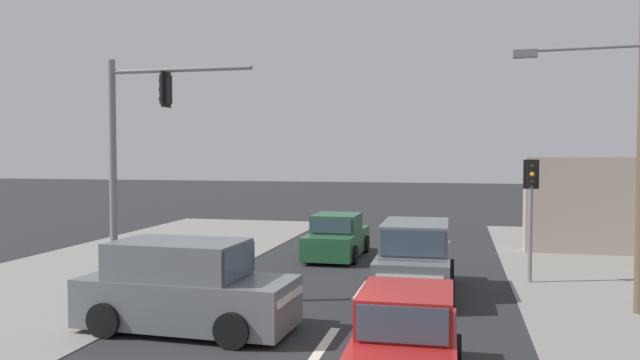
# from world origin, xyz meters

# --- Properties ---
(lane_dash_mid) EXTENTS (0.20, 2.40, 0.01)m
(lane_dash_mid) POSITION_xyz_m (0.00, 3.00, 0.00)
(lane_dash_mid) COLOR silver
(lane_dash_mid) RESTS_ON ground
(lane_dash_far) EXTENTS (0.20, 2.40, 0.01)m
(lane_dash_far) POSITION_xyz_m (0.00, 8.00, 0.00)
(lane_dash_far) COLOR silver
(lane_dash_far) RESTS_ON ground
(utility_pole_midground_right) EXTENTS (3.78, 0.55, 8.62)m
(utility_pole_midground_right) POSITION_xyz_m (6.53, 6.88, 4.66)
(utility_pole_midground_right) COLOR brown
(utility_pole_midground_right) RESTS_ON ground
(traffic_signal_mast) EXTENTS (3.69, 0.44, 6.00)m
(traffic_signal_mast) POSITION_xyz_m (-5.15, 4.97, 3.83)
(traffic_signal_mast) COLOR slate
(traffic_signal_mast) RESTS_ON ground
(pedestal_signal_far_median) EXTENTS (0.44, 0.30, 3.56)m
(pedestal_signal_far_median) POSITION_xyz_m (4.58, 9.97, 2.42)
(pedestal_signal_far_median) COLOR slate
(pedestal_signal_far_median) RESTS_ON ground
(suv_crossing_left) EXTENTS (2.10, 4.56, 1.90)m
(suv_crossing_left) POSITION_xyz_m (1.43, 7.95, 0.88)
(suv_crossing_left) COLOR slate
(suv_crossing_left) RESTS_ON ground
(sedan_oncoming_near) EXTENTS (1.92, 4.26, 1.56)m
(sedan_oncoming_near) POSITION_xyz_m (-1.69, 13.12, 0.70)
(sedan_oncoming_near) COLOR #235633
(sedan_oncoming_near) RESTS_ON ground
(hatchback_kerbside_parked) EXTENTS (1.80, 3.65, 1.53)m
(hatchback_kerbside_parked) POSITION_xyz_m (1.73, 1.18, 0.70)
(hatchback_kerbside_parked) COLOR maroon
(hatchback_kerbside_parked) RESTS_ON ground
(suv_oncoming_mid) EXTENTS (4.61, 2.22, 1.90)m
(suv_oncoming_mid) POSITION_xyz_m (-3.07, 3.36, 0.88)
(suv_oncoming_mid) COLOR slate
(suv_oncoming_mid) RESTS_ON ground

